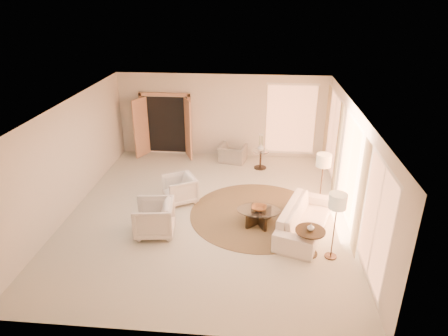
# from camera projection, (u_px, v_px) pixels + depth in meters

# --- Properties ---
(room) EXTENTS (7.04, 8.04, 2.83)m
(room) POSITION_uv_depth(u_px,v_px,m) (206.00, 163.00, 9.78)
(room) COLOR beige
(room) RESTS_ON ground
(windows_right) EXTENTS (0.10, 6.40, 2.40)m
(windows_right) POSITION_uv_depth(u_px,v_px,m) (349.00, 168.00, 9.60)
(windows_right) COLOR #FF9E66
(windows_right) RESTS_ON room
(window_back_corner) EXTENTS (1.70, 0.10, 2.40)m
(window_back_corner) POSITION_uv_depth(u_px,v_px,m) (291.00, 120.00, 13.20)
(window_back_corner) COLOR #FF9E66
(window_back_corner) RESTS_ON room
(curtains_right) EXTENTS (0.06, 5.20, 2.60)m
(curtains_right) POSITION_uv_depth(u_px,v_px,m) (340.00, 156.00, 10.44)
(curtains_right) COLOR tan
(curtains_right) RESTS_ON room
(french_doors) EXTENTS (1.95, 0.66, 2.16)m
(french_doors) POSITION_uv_depth(u_px,v_px,m) (166.00, 125.00, 13.54)
(french_doors) COLOR tan
(french_doors) RESTS_ON room
(area_rug) EXTENTS (3.55, 3.55, 0.01)m
(area_rug) POSITION_uv_depth(u_px,v_px,m) (257.00, 214.00, 10.25)
(area_rug) COLOR #3D2D1A
(area_rug) RESTS_ON room
(sofa) EXTENTS (1.60, 2.48, 0.68)m
(sofa) POSITION_uv_depth(u_px,v_px,m) (305.00, 219.00, 9.40)
(sofa) COLOR white
(sofa) RESTS_ON room
(armchair_left) EXTENTS (1.02, 1.04, 0.81)m
(armchair_left) POSITION_uv_depth(u_px,v_px,m) (180.00, 188.00, 10.73)
(armchair_left) COLOR white
(armchair_left) RESTS_ON room
(armchair_right) EXTENTS (0.93, 0.98, 0.91)m
(armchair_right) POSITION_uv_depth(u_px,v_px,m) (154.00, 217.00, 9.28)
(armchair_right) COLOR white
(armchair_right) RESTS_ON room
(accent_chair) EXTENTS (0.98, 0.74, 0.77)m
(accent_chair) POSITION_uv_depth(u_px,v_px,m) (232.00, 151.00, 13.25)
(accent_chair) COLOR gray
(accent_chair) RESTS_ON room
(coffee_table) EXTENTS (1.26, 1.26, 0.39)m
(coffee_table) POSITION_uv_depth(u_px,v_px,m) (259.00, 215.00, 9.75)
(coffee_table) COLOR black
(coffee_table) RESTS_ON room
(end_table) EXTENTS (0.64, 0.64, 0.61)m
(end_table) POSITION_uv_depth(u_px,v_px,m) (310.00, 238.00, 8.55)
(end_table) COLOR black
(end_table) RESTS_ON room
(side_table) EXTENTS (0.52, 0.52, 0.61)m
(side_table) POSITION_uv_depth(u_px,v_px,m) (261.00, 158.00, 12.77)
(side_table) COLOR #2C2119
(side_table) RESTS_ON room
(floor_lamp_near) EXTENTS (0.38, 0.38, 1.55)m
(floor_lamp_near) POSITION_uv_depth(u_px,v_px,m) (324.00, 163.00, 9.98)
(floor_lamp_near) COLOR #2C2119
(floor_lamp_near) RESTS_ON room
(floor_lamp_far) EXTENTS (0.37, 0.37, 1.53)m
(floor_lamp_far) POSITION_uv_depth(u_px,v_px,m) (337.00, 204.00, 8.10)
(floor_lamp_far) COLOR #2C2119
(floor_lamp_far) RESTS_ON room
(bowl) EXTENTS (0.41, 0.41, 0.09)m
(bowl) POSITION_uv_depth(u_px,v_px,m) (259.00, 208.00, 9.67)
(bowl) COLOR brown
(bowl) RESTS_ON coffee_table
(end_vase) EXTENTS (0.15, 0.15, 0.16)m
(end_vase) POSITION_uv_depth(u_px,v_px,m) (311.00, 227.00, 8.44)
(end_vase) COLOR white
(end_vase) RESTS_ON end_table
(side_vase) EXTENTS (0.27, 0.27, 0.22)m
(side_vase) POSITION_uv_depth(u_px,v_px,m) (261.00, 148.00, 12.63)
(side_vase) COLOR white
(side_vase) RESTS_ON side_table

